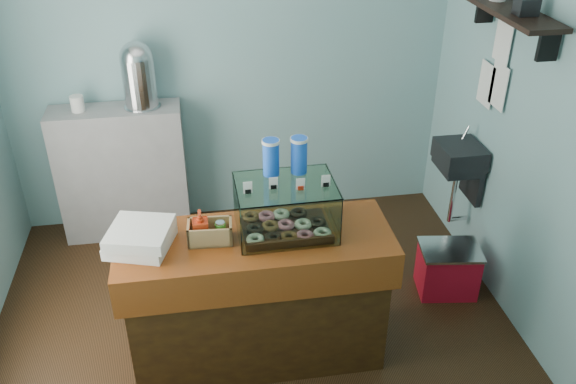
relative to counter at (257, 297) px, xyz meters
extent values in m
plane|color=black|center=(0.00, 0.25, -0.46)|extent=(3.50, 3.50, 0.00)
cube|color=#7BAEB3|center=(0.00, 1.75, 0.94)|extent=(3.50, 0.04, 2.80)
cube|color=#7BAEB3|center=(0.00, -1.25, 0.94)|extent=(3.50, 0.04, 2.80)
cube|color=#7BAEB3|center=(1.75, 0.25, 0.94)|extent=(0.04, 3.00, 2.80)
cube|color=black|center=(1.58, 0.80, 0.44)|extent=(0.30, 0.35, 0.15)
cube|color=black|center=(1.71, 0.80, 0.24)|extent=(0.04, 0.30, 0.35)
cylinder|color=silver|center=(1.65, 0.90, 0.56)|extent=(0.02, 0.02, 0.12)
cylinder|color=silver|center=(1.58, 0.80, 0.09)|extent=(0.04, 0.04, 0.45)
cube|color=black|center=(1.60, 0.55, 1.54)|extent=(0.25, 1.00, 0.03)
cube|color=black|center=(1.67, 0.15, 1.44)|extent=(0.12, 0.03, 0.18)
cube|color=black|center=(1.67, 0.95, 1.44)|extent=(0.12, 0.03, 0.18)
cube|color=white|center=(1.73, 0.70, 0.99)|extent=(0.01, 0.21, 0.30)
cube|color=white|center=(1.73, 0.87, 0.94)|extent=(0.01, 0.21, 0.30)
cube|color=white|center=(1.73, 0.75, 1.29)|extent=(0.01, 0.21, 0.30)
cube|color=#40260C|center=(0.00, 0.00, -0.04)|extent=(1.50, 0.56, 0.84)
cube|color=#531E0B|center=(0.00, 0.00, 0.41)|extent=(1.60, 0.60, 0.06)
cube|color=#531E0B|center=(0.00, -0.28, 0.29)|extent=(1.60, 0.04, 0.18)
cube|color=#979799|center=(-0.90, 1.57, 0.09)|extent=(1.00, 0.32, 1.10)
cube|color=black|center=(0.18, 0.05, 0.45)|extent=(0.51, 0.36, 0.02)
torus|color=beige|center=(0.00, -0.07, 0.48)|extent=(0.10, 0.10, 0.03)
torus|color=black|center=(0.09, -0.07, 0.48)|extent=(0.10, 0.10, 0.03)
torus|color=brown|center=(0.19, -0.07, 0.48)|extent=(0.10, 0.10, 0.03)
torus|color=#D46485|center=(0.28, -0.07, 0.48)|extent=(0.10, 0.10, 0.03)
torus|color=beige|center=(0.38, -0.07, 0.48)|extent=(0.10, 0.10, 0.03)
torus|color=black|center=(-0.01, 0.04, 0.48)|extent=(0.10, 0.10, 0.03)
torus|color=brown|center=(0.09, 0.05, 0.48)|extent=(0.10, 0.10, 0.03)
torus|color=#D46485|center=(0.18, 0.05, 0.48)|extent=(0.10, 0.10, 0.03)
torus|color=beige|center=(0.28, 0.05, 0.48)|extent=(0.10, 0.10, 0.03)
torus|color=black|center=(0.37, 0.05, 0.48)|extent=(0.10, 0.10, 0.03)
torus|color=brown|center=(-0.01, 0.16, 0.48)|extent=(0.10, 0.10, 0.03)
torus|color=#D46485|center=(0.09, 0.16, 0.48)|extent=(0.10, 0.10, 0.03)
torus|color=beige|center=(0.18, 0.16, 0.48)|extent=(0.10, 0.10, 0.03)
torus|color=black|center=(0.28, 0.17, 0.48)|extent=(0.10, 0.10, 0.03)
cube|color=white|center=(0.19, -0.16, 0.59)|extent=(0.56, 0.01, 0.30)
cube|color=white|center=(0.18, 0.25, 0.59)|extent=(0.56, 0.01, 0.30)
cube|color=white|center=(-0.09, 0.04, 0.59)|extent=(0.01, 0.40, 0.30)
cube|color=white|center=(0.46, 0.05, 0.59)|extent=(0.01, 0.40, 0.30)
cube|color=white|center=(0.18, 0.05, 0.75)|extent=(0.57, 0.42, 0.01)
cube|color=white|center=(-0.03, -0.01, 0.79)|extent=(0.05, 0.00, 0.07)
cube|color=black|center=(-0.03, -0.01, 0.76)|extent=(0.03, 0.02, 0.02)
cube|color=white|center=(0.11, 0.00, 0.79)|extent=(0.05, 0.00, 0.07)
cube|color=black|center=(0.11, 0.00, 0.76)|extent=(0.03, 0.02, 0.02)
cube|color=white|center=(0.26, 0.00, 0.79)|extent=(0.05, 0.00, 0.07)
cube|color=#AB230D|center=(0.26, 0.00, 0.76)|extent=(0.03, 0.02, 0.02)
cube|color=white|center=(0.40, 0.00, 0.79)|extent=(0.05, 0.00, 0.07)
cube|color=black|center=(0.40, 0.00, 0.76)|extent=(0.03, 0.02, 0.02)
cylinder|color=blue|center=(0.12, 0.18, 0.86)|extent=(0.09, 0.09, 0.22)
cylinder|color=white|center=(0.12, 0.18, 0.96)|extent=(0.10, 0.10, 0.02)
cylinder|color=blue|center=(0.28, 0.18, 0.86)|extent=(0.09, 0.09, 0.22)
cylinder|color=white|center=(0.28, 0.18, 0.96)|extent=(0.10, 0.10, 0.02)
cube|color=tan|center=(-0.25, 0.01, 0.45)|extent=(0.26, 0.17, 0.01)
cube|color=tan|center=(-0.26, -0.06, 0.50)|extent=(0.25, 0.03, 0.12)
cube|color=tan|center=(-0.25, 0.08, 0.50)|extent=(0.25, 0.03, 0.12)
cube|color=tan|center=(-0.37, 0.02, 0.50)|extent=(0.02, 0.15, 0.12)
cube|color=tan|center=(-0.14, 0.00, 0.50)|extent=(0.02, 0.15, 0.12)
imported|color=red|center=(-0.30, 0.02, 0.55)|extent=(0.09, 0.09, 0.19)
cylinder|color=#388D26|center=(-0.19, 0.01, 0.50)|extent=(0.06, 0.06, 0.10)
cylinder|color=silver|center=(-0.19, 0.01, 0.56)|extent=(0.05, 0.05, 0.01)
cube|color=white|center=(-0.65, 0.02, 0.47)|extent=(0.41, 0.41, 0.07)
cube|color=white|center=(-0.64, 0.01, 0.54)|extent=(0.40, 0.40, 0.07)
cylinder|color=silver|center=(-0.68, 1.58, 0.65)|extent=(0.28, 0.28, 0.01)
cylinder|color=silver|center=(-0.68, 1.58, 0.84)|extent=(0.25, 0.25, 0.38)
sphere|color=silver|center=(-0.68, 1.58, 1.03)|extent=(0.25, 0.25, 0.25)
cube|color=red|center=(1.42, 0.40, -0.28)|extent=(0.44, 0.35, 0.35)
cube|color=silver|center=(1.42, 0.40, -0.10)|extent=(0.46, 0.38, 0.02)
camera|label=1|loc=(-0.27, -2.87, 2.46)|focal=38.00mm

